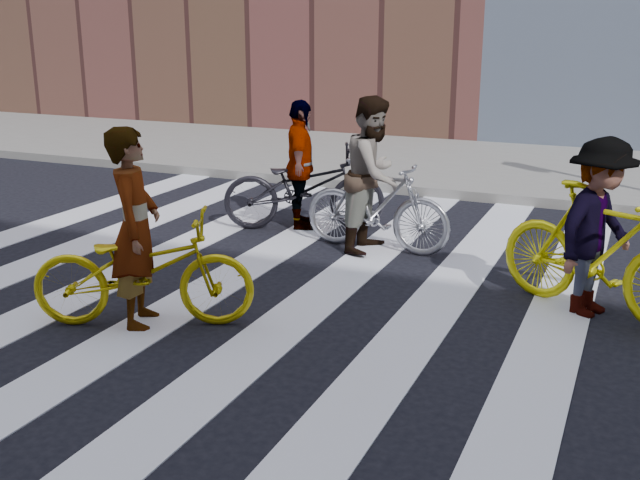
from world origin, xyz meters
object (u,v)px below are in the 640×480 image
Objects in this scene: bike_yellow_left at (143,270)px; bike_dark_rear at (304,188)px; bike_yellow_right at (601,252)px; rider_rear at (300,165)px; bike_silver_mid at (377,206)px; rider_right at (598,228)px; rider_mid at (373,175)px; rider_left at (135,228)px.

bike_dark_rear is (-0.06, 3.48, 0.04)m from bike_yellow_left.
bike_yellow_right reaches higher than bike_dark_rear.
rider_rear is (-0.11, 3.48, 0.32)m from bike_yellow_left.
rider_right is at bearing -111.62° from bike_silver_mid.
rider_mid is (1.07, 2.96, 0.39)m from bike_yellow_left.
bike_silver_mid is at bearing 90.91° from bike_yellow_right.
rider_right is 4.05m from rider_rear.
bike_yellow_right is 1.14× the size of rider_left.
rider_rear is (-1.23, 0.52, 0.29)m from bike_silver_mid.
bike_yellow_right is at bearing -87.30° from bike_yellow_left.
bike_silver_mid is 0.89× the size of bike_yellow_right.
bike_yellow_right is 1.12× the size of rider_mid.
bike_yellow_right is at bearing -137.57° from bike_dark_rear.
bike_yellow_left is 1.16× the size of rider_rear.
bike_yellow_left is 0.37m from rider_left.
rider_left is at bearing 161.91° from rider_mid.
rider_right is (3.59, 1.85, 0.31)m from bike_yellow_left.
bike_dark_rear is at bearing -24.01° from rider_left.
bike_silver_mid is 1.09× the size of rider_right.
bike_dark_rear is (-3.70, 1.63, -0.06)m from bike_yellow_right.
bike_dark_rear is at bearing -113.75° from rider_rear.
rider_left reaches higher than bike_dark_rear.
rider_mid is 1.29m from rider_rear.
bike_dark_rear reaches higher than bike_yellow_left.
bike_dark_rear is 1.25× the size of rider_rear.
rider_mid is (-0.05, 0.00, 0.36)m from bike_silver_mid.
bike_silver_mid is 1.29m from bike_dark_rear.
bike_silver_mid is at bearing 90.48° from rider_right.
bike_yellow_right is (2.53, -1.11, 0.07)m from bike_silver_mid.
rider_rear is (-0.05, 0.00, 0.29)m from bike_dark_rear.
bike_yellow_left is 0.96× the size of bike_yellow_right.
bike_yellow_left is at bearing 161.91° from bike_silver_mid.
rider_left reaches higher than rider_right.
rider_left reaches higher than bike_silver_mid.
bike_yellow_left is at bearing 141.88° from rider_right.
rider_mid is at bearing -44.84° from rider_left.
rider_mid is at bearing 90.91° from rider_right.
rider_right is (2.53, -1.11, -0.08)m from rider_mid.
bike_yellow_left is at bearing 158.06° from rider_rear.
rider_mid reaches higher than bike_dark_rear.
rider_right is at bearing -86.98° from bike_yellow_left.
rider_left is (-1.17, -2.96, 0.34)m from bike_silver_mid.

